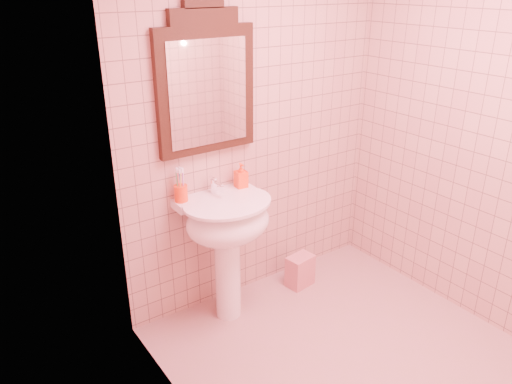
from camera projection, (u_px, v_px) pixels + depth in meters
floor at (360, 365)px, 3.01m from camera, size 2.20×2.20×0.00m
back_wall at (256, 123)px, 3.34m from camera, size 2.00×0.02×2.50m
pedestal_sink at (227, 229)px, 3.20m from camera, size 0.58×0.58×0.86m
faucet at (215, 186)px, 3.20m from camera, size 0.04×0.16×0.11m
mirror at (206, 84)px, 3.00m from camera, size 0.66×0.06×0.91m
toothbrush_cup at (181, 193)px, 3.10m from camera, size 0.08×0.08×0.19m
soap_dispenser at (241, 175)px, 3.30m from camera, size 0.08×0.08×0.17m
towel at (300, 271)px, 3.75m from camera, size 0.22×0.16×0.24m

